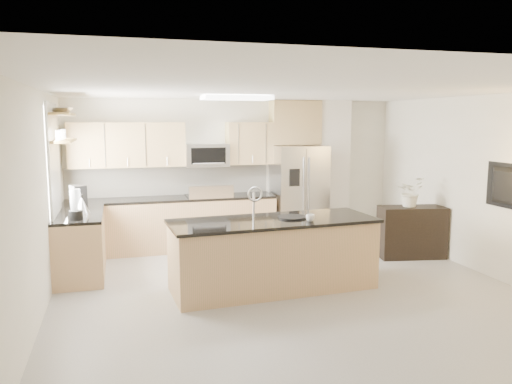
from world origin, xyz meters
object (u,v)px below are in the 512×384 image
object	(u,v)px
bowl	(61,109)
television	(511,187)
island	(273,254)
microwave	(207,155)
credenza	(412,232)
coffee_maker	(78,198)
kettle	(82,205)
platter	(292,217)
cup	(310,218)
blender	(76,206)
range	(209,221)
flower_vase	(410,184)
refrigerator	(298,194)

from	to	relation	value
bowl	television	size ratio (longest dim) A/B	0.37
island	microwave	bearing A→B (deg)	96.56
credenza	coffee_maker	distance (m)	5.28
microwave	kettle	world-z (taller)	microwave
platter	television	size ratio (longest dim) A/B	0.36
cup	kettle	world-z (taller)	kettle
island	television	world-z (taller)	television
blender	coffee_maker	world-z (taller)	blender
platter	television	world-z (taller)	television
blender	kettle	distance (m)	0.44
blender	television	bearing A→B (deg)	-15.48
blender	platter	bearing A→B (deg)	-15.86
island	cup	xyz separation A→B (m)	(0.42, -0.24, 0.51)
range	television	distance (m)	4.78
credenza	television	bearing A→B (deg)	-64.56
microwave	flower_vase	size ratio (longest dim) A/B	1.04
kettle	bowl	world-z (taller)	bowl
cup	range	bearing A→B (deg)	108.01
cup	microwave	bearing A→B (deg)	107.25
microwave	kettle	xyz separation A→B (m)	(-2.02, -1.26, -0.59)
refrigerator	kettle	distance (m)	3.85
range	flower_vase	distance (m)	3.47
refrigerator	platter	xyz separation A→B (m)	(-0.96, -2.32, 0.06)
microwave	refrigerator	distance (m)	1.82
range	cup	world-z (taller)	range
island	blender	xyz separation A→B (m)	(-2.51, 0.82, 0.62)
coffee_maker	bowl	bearing A→B (deg)	-132.00
microwave	credenza	xyz separation A→B (m)	(3.09, -1.65, -1.21)
microwave	television	bearing A→B (deg)	-42.75
refrigerator	cup	bearing A→B (deg)	-107.29
refrigerator	coffee_maker	distance (m)	3.82
platter	coffee_maker	world-z (taller)	coffee_maker
refrigerator	flower_vase	world-z (taller)	refrigerator
blender	coffee_maker	distance (m)	0.83
platter	bowl	xyz separation A→B (m)	(-2.95, 1.45, 1.43)
refrigerator	blender	size ratio (longest dim) A/B	4.32
range	island	xyz separation A→B (m)	(0.43, -2.39, 0.00)
range	coffee_maker	size ratio (longest dim) A/B	3.19
microwave	television	size ratio (longest dim) A/B	0.71
credenza	coffee_maker	size ratio (longest dim) A/B	2.95
refrigerator	bowl	world-z (taller)	bowl
kettle	coffee_maker	size ratio (longest dim) A/B	0.77
credenza	range	bearing A→B (deg)	164.21
range	refrigerator	size ratio (longest dim) A/B	0.64
platter	flower_vase	xyz separation A→B (m)	(2.34, 0.86, 0.25)
blender	bowl	size ratio (longest dim) A/B	1.03
blender	kettle	world-z (taller)	blender
refrigerator	microwave	bearing A→B (deg)	174.14
bowl	range	bearing A→B (deg)	22.12
cup	coffee_maker	size ratio (longest dim) A/B	0.32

